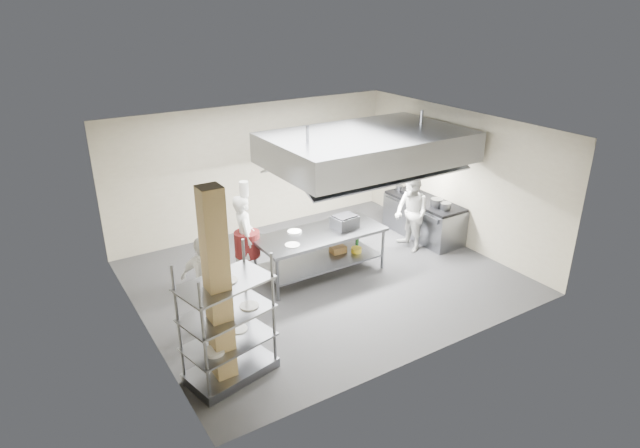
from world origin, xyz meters
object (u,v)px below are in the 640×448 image
chef_line (411,213)px  island (320,253)px  stockpot (437,203)px  chef_head (245,238)px  chef_plating (205,284)px  cooking_range (423,219)px  griddle (345,222)px  pass_rack (227,319)px

chef_line → island: bearing=-85.2°
stockpot → chef_head: bearing=170.5°
island → chef_plating: size_ratio=1.52×
cooking_range → island: bearing=-173.7°
island → griddle: 0.80m
chef_line → stockpot: 0.67m
cooking_range → griddle: (-2.49, -0.37, 0.61)m
chef_head → chef_line: size_ratio=1.05×
chef_head → chef_line: 3.71m
cooking_range → chef_line: bearing=-152.7°
griddle → stockpot: 2.40m
cooking_range → chef_plating: chef_plating is taller
island → cooking_range: size_ratio=1.30×
cooking_range → chef_plating: size_ratio=1.17×
pass_rack → griddle: pass_rack is taller
island → pass_rack: (-2.80, -1.96, 0.50)m
pass_rack → chef_plating: (0.16, 1.30, -0.10)m
island → cooking_range: (3.04, 0.34, -0.04)m
cooking_range → chef_plating: 5.78m
pass_rack → chef_plating: pass_rack is taller
chef_line → griddle: 1.76m
stockpot → griddle: bearing=177.6°
chef_line → chef_plating: size_ratio=0.99×
chef_plating → griddle: size_ratio=3.54×
chef_head → chef_plating: chef_head is taller
cooking_range → chef_plating: (-5.68, -1.00, 0.44)m
chef_head → chef_line: bearing=-83.6°
island → stockpot: (2.95, -0.14, 0.54)m
island → stockpot: 3.00m
stockpot → island: bearing=177.3°
chef_line → chef_plating: 4.98m
cooking_range → griddle: bearing=-171.5°
pass_rack → stockpot: pass_rack is taller
griddle → chef_plating: bearing=-175.1°
pass_rack → chef_head: 2.93m
island → pass_rack: bearing=-145.2°
chef_line → griddle: chef_line is taller
pass_rack → chef_head: bearing=47.6°
pass_rack → chef_head: size_ratio=1.08×
island → chef_line: chef_line is taller
pass_rack → chef_line: size_ratio=1.13×
chef_line → chef_plating: (-4.94, -0.62, 0.01)m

